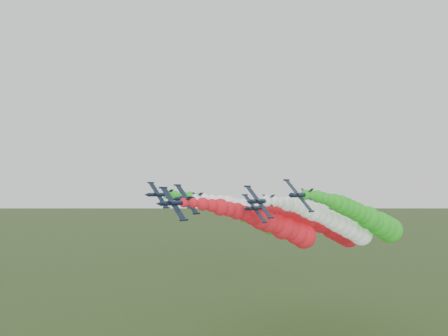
{
  "coord_description": "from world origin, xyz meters",
  "views": [
    {
      "loc": [
        62.41,
        -78.76,
        41.83
      ],
      "look_at": [
        4.54,
        6.49,
        47.05
      ],
      "focal_mm": 35.0,
      "sensor_mm": 36.0,
      "label": 1
    }
  ],
  "objects_px": {
    "jet_inner_left": "(280,221)",
    "jet_lead": "(276,225)",
    "jet_outer_left": "(247,215)",
    "jet_trail": "(329,227)",
    "jet_inner_right": "(337,223)",
    "jet_outer_right": "(371,220)"
  },
  "relations": [
    {
      "from": "jet_outer_right",
      "to": "jet_trail",
      "type": "distance_m",
      "value": 17.54
    },
    {
      "from": "jet_lead",
      "to": "jet_inner_left",
      "type": "bearing_deg",
      "value": 112.51
    },
    {
      "from": "jet_inner_right",
      "to": "jet_outer_left",
      "type": "bearing_deg",
      "value": 170.66
    },
    {
      "from": "jet_lead",
      "to": "jet_inner_left",
      "type": "distance_m",
      "value": 12.81
    },
    {
      "from": "jet_inner_left",
      "to": "jet_lead",
      "type": "bearing_deg",
      "value": -67.49
    },
    {
      "from": "jet_lead",
      "to": "jet_inner_left",
      "type": "xyz_separation_m",
      "value": [
        -4.9,
        11.83,
        0.38
      ]
    },
    {
      "from": "jet_lead",
      "to": "jet_outer_right",
      "type": "bearing_deg",
      "value": 40.34
    },
    {
      "from": "jet_inner_left",
      "to": "jet_outer_right",
      "type": "relative_size",
      "value": 1.0
    },
    {
      "from": "jet_lead",
      "to": "jet_outer_right",
      "type": "relative_size",
      "value": 1.0
    },
    {
      "from": "jet_lead",
      "to": "jet_inner_right",
      "type": "relative_size",
      "value": 1.0
    },
    {
      "from": "jet_outer_left",
      "to": "jet_outer_right",
      "type": "bearing_deg",
      "value": 0.41
    },
    {
      "from": "jet_trail",
      "to": "jet_outer_right",
      "type": "bearing_deg",
      "value": -25.99
    },
    {
      "from": "jet_inner_left",
      "to": "jet_outer_right",
      "type": "height_order",
      "value": "jet_outer_right"
    },
    {
      "from": "jet_inner_left",
      "to": "jet_outer_left",
      "type": "distance_m",
      "value": 16.43
    },
    {
      "from": "jet_trail",
      "to": "jet_inner_left",
      "type": "bearing_deg",
      "value": -127.7
    },
    {
      "from": "jet_inner_left",
      "to": "jet_trail",
      "type": "height_order",
      "value": "jet_inner_left"
    },
    {
      "from": "jet_outer_left",
      "to": "jet_trail",
      "type": "distance_m",
      "value": 27.27
    },
    {
      "from": "jet_lead",
      "to": "jet_outer_left",
      "type": "distance_m",
      "value": 26.89
    },
    {
      "from": "jet_inner_right",
      "to": "jet_inner_left",
      "type": "bearing_deg",
      "value": -179.08
    },
    {
      "from": "jet_lead",
      "to": "jet_outer_right",
      "type": "xyz_separation_m",
      "value": [
        21.13,
        17.95,
        1.37
      ]
    },
    {
      "from": "jet_lead",
      "to": "jet_trail",
      "type": "xyz_separation_m",
      "value": [
        5.66,
        25.49,
        -1.98
      ]
    },
    {
      "from": "jet_outer_left",
      "to": "jet_trail",
      "type": "bearing_deg",
      "value": 16.85
    }
  ]
}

